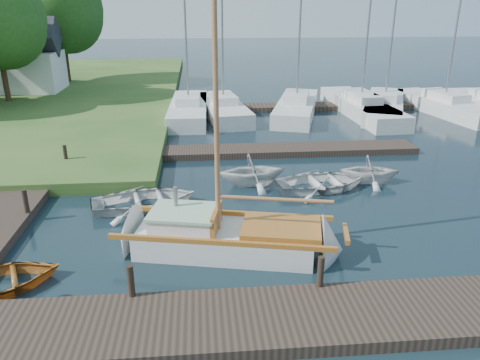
{
  "coord_description": "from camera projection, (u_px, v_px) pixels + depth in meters",
  "views": [
    {
      "loc": [
        -1.3,
        -14.49,
        6.79
      ],
      "look_at": [
        0.0,
        0.0,
        1.2
      ],
      "focal_mm": 35.0,
      "sensor_mm": 36.0,
      "label": 1
    }
  ],
  "objects": [
    {
      "name": "marina_boat_0",
      "position": [
        189.0,
        108.0,
        28.97
      ],
      "size": [
        2.46,
        8.46,
        11.27
      ],
      "rotation": [
        0.0,
        0.0,
        1.54
      ],
      "color": "silver",
      "rests_on": "ground"
    },
    {
      "name": "tender_c",
      "position": [
        323.0,
        180.0,
        17.94
      ],
      "size": [
        3.93,
        3.07,
        0.74
      ],
      "primitive_type": "imported",
      "rotation": [
        0.0,
        0.0,
        1.72
      ],
      "color": "silver",
      "rests_on": "ground"
    },
    {
      "name": "marina_boat_5",
      "position": [
        444.0,
        104.0,
        29.97
      ],
      "size": [
        3.75,
        8.86,
        11.71
      ],
      "rotation": [
        0.0,
        0.0,
        1.76
      ],
      "color": "silver",
      "rests_on": "ground"
    },
    {
      "name": "tree_7",
      "position": [
        60.0,
        9.0,
        37.01
      ],
      "size": [
        6.83,
        6.83,
        9.38
      ],
      "color": "#332114",
      "rests_on": "shore"
    },
    {
      "name": "ground",
      "position": [
        240.0,
        213.0,
        16.01
      ],
      "size": [
        160.0,
        160.0,
        0.0
      ],
      "primitive_type": "plane",
      "color": "black",
      "rests_on": "ground"
    },
    {
      "name": "mooring_post_4",
      "position": [
        26.0,
        201.0,
        15.18
      ],
      "size": [
        0.16,
        0.16,
        0.8
      ],
      "primitive_type": "cylinder",
      "color": "black",
      "rests_on": "left_dock"
    },
    {
      "name": "marina_boat_2",
      "position": [
        296.0,
        106.0,
        29.57
      ],
      "size": [
        4.56,
        8.83,
        11.48
      ],
      "rotation": [
        0.0,
        0.0,
        1.28
      ],
      "color": "silver",
      "rests_on": "ground"
    },
    {
      "name": "mooring_post_1",
      "position": [
        131.0,
        281.0,
        10.86
      ],
      "size": [
        0.16,
        0.16,
        0.8
      ],
      "primitive_type": "cylinder",
      "color": "black",
      "rests_on": "near_dock"
    },
    {
      "name": "left_dock",
      "position": [
        18.0,
        194.0,
        17.15
      ],
      "size": [
        2.2,
        18.0,
        0.3
      ],
      "primitive_type": "cube",
      "color": "black",
      "rests_on": "ground"
    },
    {
      "name": "mooring_post_5",
      "position": [
        65.0,
        154.0,
        19.83
      ],
      "size": [
        0.16,
        0.16,
        0.8
      ],
      "primitive_type": "cylinder",
      "color": "black",
      "rests_on": "left_dock"
    },
    {
      "name": "far_dock",
      "position": [
        270.0,
        150.0,
        22.17
      ],
      "size": [
        14.0,
        1.6,
        0.3
      ],
      "primitive_type": "cube",
      "color": "black",
      "rests_on": "ground"
    },
    {
      "name": "marina_boat_4",
      "position": [
        385.0,
        105.0,
        29.99
      ],
      "size": [
        5.52,
        8.97,
        9.64
      ],
      "rotation": [
        0.0,
        0.0,
        1.16
      ],
      "color": "silver",
      "rests_on": "ground"
    },
    {
      "name": "tender_b",
      "position": [
        253.0,
        168.0,
        18.21
      ],
      "size": [
        2.82,
        2.51,
        1.37
      ],
      "primitive_type": "imported",
      "rotation": [
        0.0,
        0.0,
        1.68
      ],
      "color": "silver",
      "rests_on": "ground"
    },
    {
      "name": "tender_a",
      "position": [
        144.0,
        197.0,
        16.32
      ],
      "size": [
        4.08,
        3.32,
        0.74
      ],
      "primitive_type": "imported",
      "rotation": [
        0.0,
        0.0,
        1.8
      ],
      "color": "silver",
      "rests_on": "ground"
    },
    {
      "name": "tender_d",
      "position": [
        370.0,
        168.0,
        18.48
      ],
      "size": [
        2.58,
        2.31,
        1.22
      ],
      "primitive_type": "imported",
      "rotation": [
        0.0,
        0.0,
        1.42
      ],
      "color": "silver",
      "rests_on": "ground"
    },
    {
      "name": "near_dock",
      "position": [
        264.0,
        320.0,
        10.38
      ],
      "size": [
        18.0,
        2.2,
        0.3
      ],
      "primitive_type": "cube",
      "color": "black",
      "rests_on": "ground"
    },
    {
      "name": "sailboat",
      "position": [
        231.0,
        239.0,
        13.49
      ],
      "size": [
        7.4,
        3.43,
        9.83
      ],
      "rotation": [
        0.0,
        0.0,
        -0.21
      ],
      "color": "silver",
      "rests_on": "ground"
    },
    {
      "name": "house_c",
      "position": [
        24.0,
        62.0,
        34.37
      ],
      "size": [
        5.25,
        4.0,
        5.28
      ],
      "color": "white",
      "rests_on": "shore"
    },
    {
      "name": "pontoon",
      "position": [
        366.0,
        106.0,
        31.67
      ],
      "size": [
        30.0,
        1.6,
        0.3
      ],
      "primitive_type": "cube",
      "color": "black",
      "rests_on": "ground"
    },
    {
      "name": "marina_boat_3",
      "position": [
        361.0,
        105.0,
        29.75
      ],
      "size": [
        2.71,
        10.15,
        11.17
      ],
      "rotation": [
        0.0,
        0.0,
        1.62
      ],
      "color": "silver",
      "rests_on": "ground"
    },
    {
      "name": "mooring_post_2",
      "position": [
        321.0,
        272.0,
        11.24
      ],
      "size": [
        0.16,
        0.16,
        0.8
      ],
      "primitive_type": "cylinder",
      "color": "black",
      "rests_on": "near_dock"
    },
    {
      "name": "marina_boat_1",
      "position": [
        223.0,
        107.0,
        29.1
      ],
      "size": [
        3.22,
        7.83,
        11.5
      ],
      "rotation": [
        0.0,
        0.0,
        1.71
      ],
      "color": "silver",
      "rests_on": "ground"
    }
  ]
}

